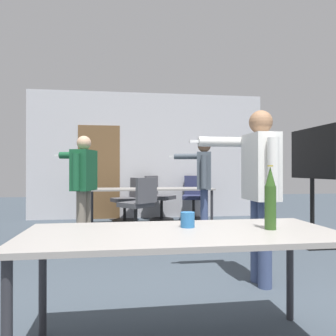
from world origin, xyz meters
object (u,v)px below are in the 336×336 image
object	(u,v)px
person_near_casual	(203,178)
office_chair_far_right	(159,199)
drink_cup	(188,220)
beer_bottle	(270,199)
person_far_watching	(83,179)
office_chair_far_left	(128,201)
office_chair_side_rolled	(194,199)
office_chair_mid_tucked	(139,207)
tv_screen	(312,172)
person_left_plaid	(259,179)

from	to	relation	value
person_near_casual	office_chair_far_right	bearing A→B (deg)	32.09
drink_cup	beer_bottle	bearing A→B (deg)	-16.26
person_far_watching	beer_bottle	world-z (taller)	person_far_watching
person_near_casual	beer_bottle	xyz separation A→B (m)	(-0.43, -3.33, -0.05)
office_chair_far_left	office_chair_far_right	bearing A→B (deg)	-107.52
person_far_watching	office_chair_side_rolled	bearing A→B (deg)	-30.61
drink_cup	office_chair_mid_tucked	bearing A→B (deg)	91.92
office_chair_far_left	office_chair_side_rolled	world-z (taller)	office_chair_side_rolled
person_far_watching	office_chair_far_left	xyz separation A→B (m)	(0.71, 1.90, -0.53)
tv_screen	person_near_casual	distance (m)	1.63
tv_screen	person_far_watching	world-z (taller)	tv_screen
tv_screen	person_left_plaid	size ratio (longest dim) A/B	1.02
person_left_plaid	office_chair_mid_tucked	bearing A→B (deg)	20.99
office_chair_far_right	office_chair_mid_tucked	bearing A→B (deg)	20.25
office_chair_side_rolled	beer_bottle	distance (m)	5.19
office_chair_far_left	office_chair_far_right	xyz separation A→B (m)	(0.65, 0.07, 0.03)
office_chair_mid_tucked	office_chair_far_left	xyz separation A→B (m)	(-0.15, 1.40, -0.03)
office_chair_mid_tucked	beer_bottle	world-z (taller)	beer_bottle
office_chair_far_left	beer_bottle	distance (m)	5.14
tv_screen	person_far_watching	distance (m)	3.34
person_near_casual	drink_cup	distance (m)	3.32
office_chair_mid_tucked	office_chair_far_right	xyz separation A→B (m)	(0.50, 1.47, -0.00)
person_near_casual	office_chair_side_rolled	bearing A→B (deg)	8.01
drink_cup	person_near_casual	bearing A→B (deg)	74.00
beer_bottle	tv_screen	bearing A→B (deg)	53.69
person_far_watching	office_chair_side_rolled	xyz separation A→B (m)	(2.13, 1.96, -0.50)
tv_screen	office_chair_mid_tucked	bearing A→B (deg)	-116.61
tv_screen	person_left_plaid	world-z (taller)	tv_screen
person_far_watching	office_chair_side_rolled	distance (m)	2.94
tv_screen	office_chair_far_right	xyz separation A→B (m)	(-1.90, 2.68, -0.60)
person_near_casual	drink_cup	xyz separation A→B (m)	(-0.91, -3.19, -0.18)
tv_screen	office_chair_far_left	world-z (taller)	tv_screen
office_chair_side_rolled	person_far_watching	bearing A→B (deg)	57.80
office_chair_far_right	drink_cup	bearing A→B (deg)	34.65
office_chair_side_rolled	office_chair_far_left	bearing A→B (deg)	17.65
person_left_plaid	office_chair_far_right	distance (m)	4.13
person_near_casual	person_far_watching	world-z (taller)	person_far_watching
person_near_casual	office_chair_far_left	bearing A→B (deg)	50.02
person_far_watching	beer_bottle	xyz separation A→B (m)	(1.46, -3.16, -0.04)
person_left_plaid	beer_bottle	bearing A→B (deg)	159.48
office_chair_side_rolled	drink_cup	xyz separation A→B (m)	(-1.16, -4.98, 0.32)
person_left_plaid	drink_cup	size ratio (longest dim) A/B	17.26
person_near_casual	office_chair_far_left	size ratio (longest dim) A/B	1.74
person_left_plaid	drink_cup	world-z (taller)	person_left_plaid
tv_screen	person_far_watching	size ratio (longest dim) A/B	1.06
person_near_casual	office_chair_mid_tucked	xyz separation A→B (m)	(-1.03, 0.33, -0.50)
tv_screen	office_chair_side_rolled	bearing A→B (deg)	-157.10
beer_bottle	drink_cup	size ratio (longest dim) A/B	4.07
office_chair_side_rolled	office_chair_mid_tucked	bearing A→B (deg)	64.19
person_left_plaid	person_far_watching	bearing A→B (deg)	41.49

